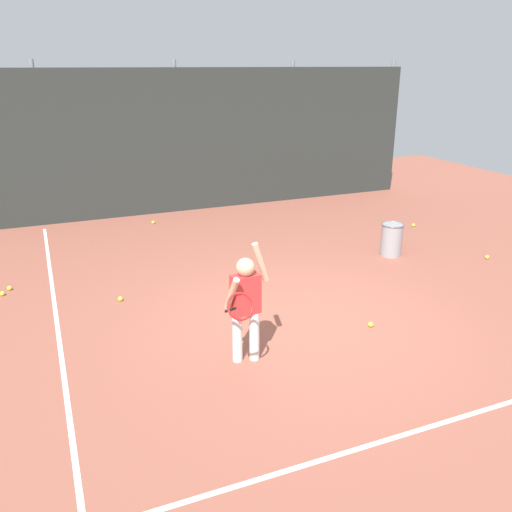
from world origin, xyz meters
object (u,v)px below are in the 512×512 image
Objects in this scene: tennis_ball_4 at (153,222)px; tennis_ball_5 at (413,225)px; tennis_ball_7 at (371,324)px; tennis_player at (245,301)px; tennis_ball_1 at (9,288)px; tennis_ball_2 at (2,294)px; ball_hopper at (392,239)px; tennis_ball_0 at (487,257)px; tennis_ball_3 at (120,299)px.

tennis_ball_4 is 5.31m from tennis_ball_5.
tennis_player is at bearing -175.14° from tennis_ball_7.
tennis_ball_1 is 1.00× the size of tennis_ball_2.
tennis_player is 2.40× the size of ball_hopper.
tennis_ball_5 is (7.57, 0.52, 0.00)m from tennis_ball_2.
tennis_ball_5 is at bearing 2.69° from tennis_ball_1.
tennis_player is 1.88m from tennis_ball_7.
ball_hopper is 4.82m from tennis_ball_4.
tennis_ball_1 and tennis_ball_7 have the same top height.
tennis_ball_0 is (4.96, 1.47, -0.69)m from tennis_player.
tennis_ball_1 and tennis_ball_2 have the same top height.
ball_hopper reaches higher than tennis_ball_2.
tennis_ball_3 is 3.77m from tennis_ball_4.
tennis_ball_1 is 1.00× the size of tennis_ball_3.
ball_hopper is at bearing 1.61° from tennis_ball_3.
tennis_ball_1 and tennis_ball_3 have the same top height.
tennis_player reaches higher than tennis_ball_3.
tennis_ball_4 is at bearing 81.57° from tennis_player.
tennis_ball_5 is (5.01, 3.48, -0.69)m from tennis_player.
tennis_ball_5 is 1.00× the size of tennis_ball_7.
tennis_player is 20.46× the size of tennis_ball_0.
tennis_player reaches higher than tennis_ball_2.
tennis_ball_4 is 5.76m from tennis_ball_7.
tennis_ball_3 is at bearing -167.44° from tennis_ball_5.
tennis_ball_7 is (2.78, -1.98, 0.00)m from tennis_ball_3.
tennis_ball_5 is at bearing 3.95° from tennis_ball_2.
tennis_player is 20.46× the size of tennis_ball_2.
tennis_ball_0 is 1.00× the size of tennis_ball_7.
tennis_ball_0 and tennis_ball_7 have the same top height.
tennis_player is 20.46× the size of tennis_ball_4.
tennis_ball_0 is at bearing 10.01° from tennis_player.
tennis_ball_3 is 1.00× the size of tennis_ball_7.
tennis_ball_7 is at bearing -33.16° from tennis_ball_2.
tennis_ball_4 is 1.00× the size of tennis_ball_7.
tennis_ball_2 is at bearing 124.38° from tennis_player.
tennis_ball_1 is 1.00× the size of tennis_ball_7.
tennis_ball_0 and tennis_ball_1 have the same top height.
tennis_ball_5 is at bearing -24.71° from tennis_ball_4.
tennis_ball_2 is 7.59m from tennis_ball_5.
ball_hopper is 1.62m from tennis_ball_0.
tennis_ball_3 and tennis_ball_4 have the same top height.
tennis_ball_1 is 1.74m from tennis_ball_3.
tennis_ball_4 is at bearing 134.46° from ball_hopper.
tennis_ball_0 is 2.01m from tennis_ball_5.
tennis_ball_2 is (-0.09, -0.17, 0.00)m from tennis_ball_1.
tennis_ball_2 is at bearing -135.10° from tennis_ball_4.
tennis_ball_0 and tennis_ball_3 have the same top height.
tennis_ball_3 is 1.00× the size of tennis_ball_5.
tennis_ball_1 is (-7.43, 1.66, 0.00)m from tennis_ball_0.
ball_hopper is at bearing -8.18° from tennis_ball_1.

